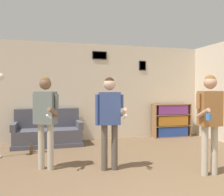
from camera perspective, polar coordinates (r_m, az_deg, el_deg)
name	(u,v)px	position (r m, az deg, el deg)	size (l,w,h in m)	color
wall_back	(99,92)	(7.09, -3.10, 1.40)	(8.64, 0.08, 2.70)	beige
couch	(48,134)	(6.60, -14.48, -7.87)	(1.70, 0.80, 0.91)	#4C4C56
bookshelf	(171,120)	(7.72, 13.44, -5.02)	(1.17, 0.30, 0.99)	olive
person_player_foreground_left	(45,113)	(4.53, -14.97, -3.30)	(0.44, 0.59, 1.63)	#B7AD99
person_player_foreground_center	(110,113)	(4.33, -0.57, -3.56)	(0.50, 0.47, 1.62)	brown
person_watcher_holding_cup	(210,114)	(4.38, 21.49, -3.40)	(0.51, 0.41, 1.64)	#B7AD99
bottle_on_floor	(31,150)	(5.87, -17.95, -11.19)	(0.07, 0.07, 0.22)	brown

